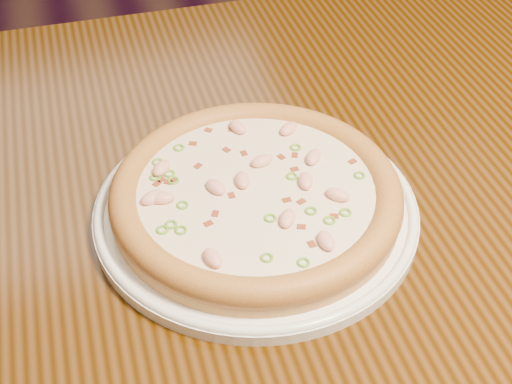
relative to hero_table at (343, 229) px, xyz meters
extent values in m
plane|color=black|center=(-0.05, 0.45, -0.65)|extent=(9.00, 9.00, 0.00)
cube|color=black|center=(0.00, 0.00, 0.08)|extent=(1.20, 0.80, 0.04)
cylinder|color=white|center=(-0.12, -0.05, 0.10)|extent=(0.32, 0.32, 0.01)
torus|color=white|center=(-0.12, -0.05, 0.11)|extent=(0.31, 0.31, 0.01)
cylinder|color=#C98F46|center=(-0.12, -0.05, 0.12)|extent=(0.28, 0.28, 0.02)
torus|color=#BF853B|center=(-0.12, -0.05, 0.13)|extent=(0.28, 0.28, 0.03)
cylinder|color=beige|center=(-0.12, -0.05, 0.13)|extent=(0.23, 0.23, 0.00)
ellipsoid|color=#F2B29E|center=(-0.10, -0.02, 0.14)|extent=(0.03, 0.02, 0.01)
ellipsoid|color=#F2B29E|center=(-0.11, -0.10, 0.14)|extent=(0.02, 0.03, 0.01)
ellipsoid|color=#F2B29E|center=(-0.21, -0.04, 0.14)|extent=(0.03, 0.02, 0.01)
ellipsoid|color=#F2B29E|center=(-0.13, -0.04, 0.14)|extent=(0.02, 0.03, 0.01)
ellipsoid|color=#F2B29E|center=(-0.22, -0.04, 0.14)|extent=(0.03, 0.02, 0.01)
ellipsoid|color=#F2B29E|center=(-0.07, -0.06, 0.14)|extent=(0.02, 0.03, 0.01)
ellipsoid|color=#F2B29E|center=(-0.18, -0.13, 0.14)|extent=(0.02, 0.03, 0.01)
ellipsoid|color=#F2B29E|center=(-0.11, 0.05, 0.14)|extent=(0.02, 0.03, 0.01)
ellipsoid|color=#F2B29E|center=(-0.08, -0.14, 0.14)|extent=(0.01, 0.02, 0.01)
ellipsoid|color=#F2B29E|center=(-0.20, 0.00, 0.14)|extent=(0.03, 0.03, 0.01)
ellipsoid|color=#F2B29E|center=(-0.05, -0.02, 0.14)|extent=(0.03, 0.03, 0.01)
ellipsoid|color=#F2B29E|center=(-0.16, -0.04, 0.14)|extent=(0.02, 0.03, 0.01)
ellipsoid|color=#F2B29E|center=(-0.06, 0.03, 0.14)|extent=(0.03, 0.03, 0.01)
ellipsoid|color=#F2B29E|center=(-0.05, -0.08, 0.14)|extent=(0.03, 0.03, 0.01)
cube|color=maroon|center=(-0.10, -0.11, 0.13)|extent=(0.01, 0.01, 0.00)
cube|color=maroon|center=(-0.02, -0.04, 0.13)|extent=(0.01, 0.01, 0.00)
cube|color=maroon|center=(-0.17, -0.07, 0.13)|extent=(0.01, 0.01, 0.00)
cube|color=maroon|center=(-0.08, -0.01, 0.13)|extent=(0.01, 0.01, 0.00)
cube|color=maroon|center=(-0.15, -0.05, 0.13)|extent=(0.01, 0.01, 0.00)
cube|color=maroon|center=(-0.20, -0.02, 0.13)|extent=(0.01, 0.01, 0.00)
cube|color=maroon|center=(-0.08, -0.03, 0.13)|extent=(0.01, 0.01, 0.00)
cube|color=maroon|center=(-0.16, 0.03, 0.13)|extent=(0.01, 0.01, 0.00)
cube|color=maroon|center=(-0.08, -0.08, 0.13)|extent=(0.01, 0.01, 0.00)
cube|color=maroon|center=(-0.21, -0.02, 0.13)|extent=(0.01, 0.01, 0.00)
cube|color=maroon|center=(-0.14, 0.05, 0.13)|extent=(0.01, 0.01, 0.00)
cube|color=maroon|center=(-0.17, 0.00, 0.13)|extent=(0.01, 0.01, 0.00)
cube|color=maroon|center=(-0.12, 0.00, 0.13)|extent=(0.01, 0.01, 0.00)
cube|color=maroon|center=(-0.17, -0.09, 0.13)|extent=(0.01, 0.01, 0.00)
cube|color=maroon|center=(-0.09, -0.14, 0.13)|extent=(0.01, 0.01, 0.00)
cube|color=maroon|center=(-0.21, -0.01, 0.13)|extent=(0.01, 0.01, 0.00)
cube|color=maroon|center=(-0.10, -0.07, 0.13)|extent=(0.01, 0.01, 0.00)
cube|color=maroon|center=(-0.06, -0.11, 0.13)|extent=(0.01, 0.01, 0.00)
cube|color=maroon|center=(-0.13, 0.01, 0.13)|extent=(0.01, 0.01, 0.00)
cube|color=maroon|center=(-0.20, -0.02, 0.13)|extent=(0.01, 0.01, 0.00)
cube|color=maroon|center=(-0.12, 0.05, 0.13)|extent=(0.01, 0.01, 0.00)
cube|color=maroon|center=(-0.07, -0.01, 0.13)|extent=(0.01, 0.01, 0.00)
torus|color=#5A9627|center=(-0.02, -0.06, 0.13)|extent=(0.02, 0.02, 0.00)
torus|color=#5A9627|center=(-0.18, 0.03, 0.13)|extent=(0.02, 0.02, 0.00)
torus|color=#5A9627|center=(-0.05, -0.11, 0.13)|extent=(0.01, 0.01, 0.00)
torus|color=#5A9627|center=(-0.14, -0.14, 0.13)|extent=(0.01, 0.01, 0.00)
torus|color=#5A9627|center=(-0.20, 0.01, 0.13)|extent=(0.02, 0.02, 0.00)
torus|color=#5A9627|center=(-0.20, -0.09, 0.13)|extent=(0.02, 0.02, 0.00)
torus|color=#5A9627|center=(-0.19, -0.02, 0.13)|extent=(0.02, 0.02, 0.00)
torus|color=#5A9627|center=(-0.22, -0.08, 0.13)|extent=(0.01, 0.01, 0.00)
torus|color=#5A9627|center=(-0.06, 0.00, 0.13)|extent=(0.02, 0.02, 0.00)
torus|color=#5A9627|center=(-0.19, -0.06, 0.13)|extent=(0.02, 0.02, 0.00)
torus|color=#5A9627|center=(-0.07, -0.11, 0.13)|extent=(0.01, 0.01, 0.00)
torus|color=#5A9627|center=(-0.20, -0.01, 0.13)|extent=(0.02, 0.02, 0.00)
torus|color=#5A9627|center=(-0.12, -0.09, 0.13)|extent=(0.02, 0.02, 0.00)
torus|color=#5A9627|center=(-0.21, -0.01, 0.13)|extent=(0.02, 0.02, 0.00)
torus|color=#5A9627|center=(-0.08, -0.10, 0.13)|extent=(0.02, 0.02, 0.00)
torus|color=#5A9627|center=(-0.21, -0.08, 0.13)|extent=(0.01, 0.01, 0.00)
torus|color=#5A9627|center=(-0.11, -0.15, 0.13)|extent=(0.01, 0.01, 0.00)
torus|color=#5A9627|center=(-0.08, -0.04, 0.13)|extent=(0.01, 0.01, 0.00)
camera|label=1|loc=(-0.26, -0.54, 0.58)|focal=50.00mm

